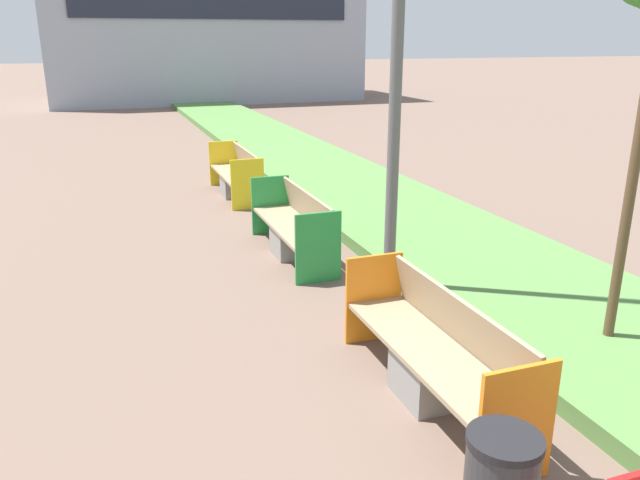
{
  "coord_description": "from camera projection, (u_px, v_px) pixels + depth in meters",
  "views": [
    {
      "loc": [
        -1.64,
        2.44,
        3.04
      ],
      "look_at": [
        0.9,
        9.5,
        0.6
      ],
      "focal_mm": 35.0,
      "sensor_mm": 36.0,
      "label": 1
    }
  ],
  "objects": [
    {
      "name": "bench_orange_frame",
      "position": [
        435.0,
        358.0,
        5.43
      ],
      "size": [
        0.65,
        2.43,
        0.94
      ],
      "color": "gray",
      "rests_on": "ground"
    },
    {
      "name": "building_backdrop",
      "position": [
        201.0,
        17.0,
        31.36
      ],
      "size": [
        14.81,
        7.63,
        8.06
      ],
      "color": "#939EAD",
      "rests_on": "ground"
    },
    {
      "name": "bench_green_frame",
      "position": [
        294.0,
        230.0,
        9.06
      ],
      "size": [
        0.65,
        2.33,
        0.94
      ],
      "color": "gray",
      "rests_on": "ground"
    },
    {
      "name": "planter_grass_strip",
      "position": [
        394.0,
        213.0,
        11.03
      ],
      "size": [
        2.8,
        120.0,
        0.18
      ],
      "color": "#568442",
      "rests_on": "ground"
    },
    {
      "name": "bench_yellow_frame",
      "position": [
        237.0,
        178.0,
        12.48
      ],
      "size": [
        0.65,
        2.23,
        0.94
      ],
      "color": "gray",
      "rests_on": "ground"
    }
  ]
}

